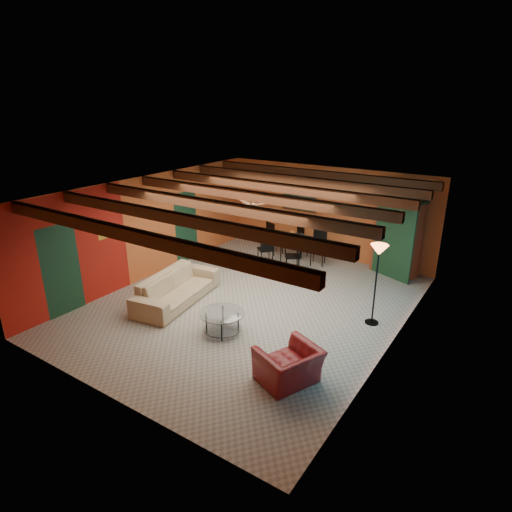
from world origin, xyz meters
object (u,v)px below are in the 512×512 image
Objects in this scene: armchair at (289,366)px; vase at (292,224)px; potted_plant at (403,191)px; floor_lamp at (376,285)px; armoire at (397,238)px; sofa at (177,288)px; dining_table at (291,244)px; coffee_table at (222,323)px.

vase reaches higher than armchair.
vase is (-2.80, -0.70, -1.17)m from potted_plant.
floor_lamp reaches higher than armchair.
armoire is 1.15× the size of floor_lamp.
floor_lamp is 3.99m from vase.
potted_plant reaches higher than vase.
sofa is 3.90m from armchair.
vase is (-3.25, 2.30, 0.24)m from floor_lamp.
vase is at bearing 180.00° from dining_table.
dining_table is at bearing 144.77° from floor_lamp.
potted_plant is (1.98, 5.09, 2.07)m from coffee_table.
coffee_table is 3.27m from floor_lamp.
armoire reaches higher than coffee_table.
potted_plant is (0.05, 5.76, 1.99)m from armchair.
floor_lamp is at bearing -35.23° from dining_table.
dining_table is 4.00× the size of potted_plant.
armoire is (1.98, 5.09, 0.80)m from coffee_table.
dining_table is 0.97× the size of armoire.
sofa is 5.92m from armoire.
sofa is at bearing -103.96° from dining_table.
floor_lamp is at bearing -79.22° from sofa.
armoire is (2.80, 0.70, 0.51)m from dining_table.
floor_lamp is at bearing -59.08° from armoire.
armchair is 5.76m from dining_table.
dining_table is at bearing -128.47° from armchair.
armoire is 1.28m from potted_plant.
dining_table reaches higher than sofa.
vase is at bearing -143.57° from armoire.
dining_table is 4.00m from floor_lamp.
vase reaches higher than coffee_table.
armoire is (3.76, 4.53, 0.68)m from sofa.
armoire is 2.89m from vase.
sofa is 1.21× the size of dining_table.
floor_lamp is 8.69× the size of vase.
sofa is 2.46× the size of armchair.
vase reaches higher than dining_table.
armchair is 5.81m from vase.
floor_lamp reaches higher than vase.
dining_table is at bearing -143.57° from armoire.
armoire is at bearing 0.00° from potted_plant.
dining_table is at bearing 0.00° from vase.
armoire is at bearing 98.53° from floor_lamp.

